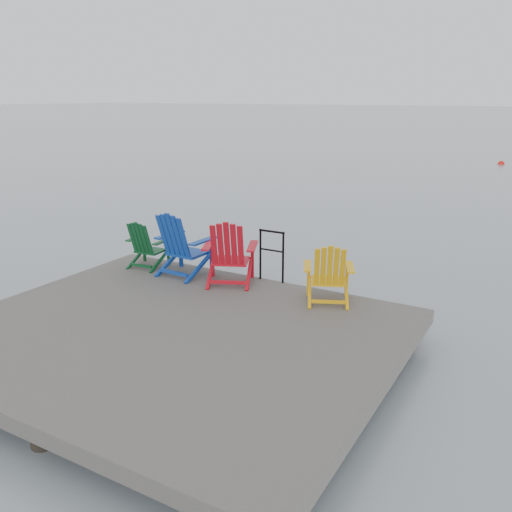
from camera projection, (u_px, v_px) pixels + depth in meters
The scene contains 8 objects.
ground at pixel (173, 361), 7.60m from camera, with size 400.00×400.00×0.00m, color slate.
dock at pixel (172, 339), 7.50m from camera, with size 6.00×5.00×1.40m.
handrail at pixel (272, 251), 9.22m from camera, with size 0.48×0.04×0.90m.
chair_green at pixel (146, 244), 10.00m from camera, with size 0.74×0.69×0.89m.
chair_blue at pixel (182, 244), 9.52m from camera, with size 0.94×0.88×1.15m.
chair_red at pixel (229, 252), 9.08m from camera, with size 1.09×1.04×1.12m.
chair_yellow at pixel (329, 273), 8.26m from camera, with size 0.94×0.90×0.96m.
buoy_b at pixel (501, 164), 29.34m from camera, with size 0.36×0.36×0.36m, color red.
Camera 1 is at (4.44, -5.37, 3.59)m, focal length 38.00 mm.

